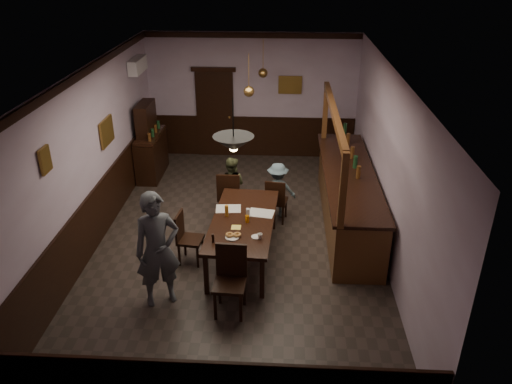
# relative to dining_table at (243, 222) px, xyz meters

# --- Properties ---
(room) EXTENTS (5.01, 8.01, 3.01)m
(room) POSITION_rel_dining_table_xyz_m (-0.14, 0.61, 0.81)
(room) COLOR #2D2621
(room) RESTS_ON ground
(dining_table) EXTENTS (1.13, 2.25, 0.75)m
(dining_table) POSITION_rel_dining_table_xyz_m (0.00, 0.00, 0.00)
(dining_table) COLOR black
(dining_table) RESTS_ON ground
(chair_far_left) EXTENTS (0.43, 0.43, 0.99)m
(chair_far_left) POSITION_rel_dining_table_xyz_m (-0.37, 1.29, -0.14)
(chair_far_left) COLOR black
(chair_far_left) RESTS_ON ground
(chair_far_right) EXTENTS (0.45, 0.45, 0.88)m
(chair_far_right) POSITION_rel_dining_table_xyz_m (0.52, 1.25, -0.20)
(chair_far_right) COLOR black
(chair_far_right) RESTS_ON ground
(chair_near) EXTENTS (0.47, 0.47, 1.03)m
(chair_near) POSITION_rel_dining_table_xyz_m (-0.08, -1.31, -0.12)
(chair_near) COLOR black
(chair_near) RESTS_ON ground
(chair_side) EXTENTS (0.43, 0.43, 0.89)m
(chair_side) POSITION_rel_dining_table_xyz_m (-0.93, -0.14, -0.20)
(chair_side) COLOR black
(chair_side) RESTS_ON ground
(person_standing) EXTENTS (0.77, 0.66, 1.77)m
(person_standing) POSITION_rel_dining_table_xyz_m (-1.12, -1.19, 0.20)
(person_standing) COLOR #4F535A
(person_standing) RESTS_ON ground
(person_seated_left) EXTENTS (0.65, 0.55, 1.17)m
(person_seated_left) POSITION_rel_dining_table_xyz_m (-0.36, 1.57, -0.10)
(person_seated_left) COLOR #515734
(person_seated_left) RESTS_ON ground
(person_seated_right) EXTENTS (0.74, 0.47, 1.09)m
(person_seated_right) POSITION_rel_dining_table_xyz_m (0.54, 1.52, -0.14)
(person_seated_right) COLOR slate
(person_seated_right) RESTS_ON ground
(newspaper_left) EXTENTS (0.44, 0.33, 0.01)m
(newspaper_left) POSITION_rel_dining_table_xyz_m (-0.28, 0.33, 0.07)
(newspaper_left) COLOR silver
(newspaper_left) RESTS_ON dining_table
(newspaper_right) EXTENTS (0.46, 0.36, 0.01)m
(newspaper_right) POSITION_rel_dining_table_xyz_m (0.29, 0.21, 0.07)
(newspaper_right) COLOR silver
(newspaper_right) RESTS_ON dining_table
(napkin) EXTENTS (0.16, 0.16, 0.00)m
(napkin) POSITION_rel_dining_table_xyz_m (-0.09, -0.27, 0.07)
(napkin) COLOR #FEE95D
(napkin) RESTS_ON dining_table
(saucer) EXTENTS (0.15, 0.15, 0.01)m
(saucer) POSITION_rel_dining_table_xyz_m (0.24, -0.55, 0.07)
(saucer) COLOR white
(saucer) RESTS_ON dining_table
(coffee_cup) EXTENTS (0.08, 0.08, 0.07)m
(coffee_cup) POSITION_rel_dining_table_xyz_m (0.30, -0.59, 0.11)
(coffee_cup) COLOR white
(coffee_cup) RESTS_ON saucer
(pastry_plate) EXTENTS (0.22, 0.22, 0.01)m
(pastry_plate) POSITION_rel_dining_table_xyz_m (-0.12, -0.58, 0.07)
(pastry_plate) COLOR white
(pastry_plate) RESTS_ON dining_table
(pastry_ring_a) EXTENTS (0.13, 0.13, 0.04)m
(pastry_ring_a) POSITION_rel_dining_table_xyz_m (-0.16, -0.55, 0.10)
(pastry_ring_a) COLOR #C68C47
(pastry_ring_a) RESTS_ON pastry_plate
(pastry_ring_b) EXTENTS (0.13, 0.13, 0.04)m
(pastry_ring_b) POSITION_rel_dining_table_xyz_m (-0.05, -0.55, 0.10)
(pastry_ring_b) COLOR #C68C47
(pastry_ring_b) RESTS_ON pastry_plate
(soda_can) EXTENTS (0.07, 0.07, 0.12)m
(soda_can) POSITION_rel_dining_table_xyz_m (0.07, -0.09, 0.12)
(soda_can) COLOR orange
(soda_can) RESTS_ON dining_table
(beer_glass) EXTENTS (0.06, 0.06, 0.20)m
(beer_glass) POSITION_rel_dining_table_xyz_m (-0.28, 0.08, 0.16)
(beer_glass) COLOR #BF721E
(beer_glass) RESTS_ON dining_table
(water_glass) EXTENTS (0.06, 0.06, 0.15)m
(water_glass) POSITION_rel_dining_table_xyz_m (0.08, 0.08, 0.14)
(water_glass) COLOR silver
(water_glass) RESTS_ON dining_table
(pepper_mill) EXTENTS (0.04, 0.04, 0.14)m
(pepper_mill) POSITION_rel_dining_table_xyz_m (-0.40, -0.72, 0.13)
(pepper_mill) COLOR black
(pepper_mill) RESTS_ON dining_table
(sideboard) EXTENTS (0.46, 1.28, 1.69)m
(sideboard) POSITION_rel_dining_table_xyz_m (-2.35, 3.26, -0.01)
(sideboard) COLOR black
(sideboard) RESTS_ON ground
(bar_counter) EXTENTS (0.93, 3.98, 2.23)m
(bar_counter) POSITION_rel_dining_table_xyz_m (1.85, 1.30, -0.12)
(bar_counter) COLOR #502F15
(bar_counter) RESTS_ON ground
(door_back) EXTENTS (0.90, 0.06, 2.10)m
(door_back) POSITION_rel_dining_table_xyz_m (-1.04, 4.56, 0.36)
(door_back) COLOR black
(door_back) RESTS_ON ground
(ac_unit) EXTENTS (0.20, 0.85, 0.30)m
(ac_unit) POSITION_rel_dining_table_xyz_m (-2.52, 3.51, 1.76)
(ac_unit) COLOR white
(ac_unit) RESTS_ON ground
(picture_left_small) EXTENTS (0.04, 0.28, 0.36)m
(picture_left_small) POSITION_rel_dining_table_xyz_m (-2.60, -0.99, 1.46)
(picture_left_small) COLOR olive
(picture_left_small) RESTS_ON ground
(picture_left_large) EXTENTS (0.04, 0.62, 0.48)m
(picture_left_large) POSITION_rel_dining_table_xyz_m (-2.60, 1.41, 1.01)
(picture_left_large) COLOR olive
(picture_left_large) RESTS_ON ground
(picture_back) EXTENTS (0.55, 0.04, 0.42)m
(picture_back) POSITION_rel_dining_table_xyz_m (0.76, 4.57, 1.11)
(picture_back) COLOR olive
(picture_back) RESTS_ON ground
(pendant_iron) EXTENTS (0.56, 0.56, 0.74)m
(pendant_iron) POSITION_rel_dining_table_xyz_m (-0.05, -0.80, 1.68)
(pendant_iron) COLOR black
(pendant_iron) RESTS_ON ground
(pendant_brass_mid) EXTENTS (0.20, 0.20, 0.81)m
(pendant_brass_mid) POSITION_rel_dining_table_xyz_m (-0.04, 2.10, 1.61)
(pendant_brass_mid) COLOR #BF8C3F
(pendant_brass_mid) RESTS_ON ground
(pendant_brass_far) EXTENTS (0.20, 0.20, 0.81)m
(pendant_brass_far) POSITION_rel_dining_table_xyz_m (0.16, 3.60, 1.61)
(pendant_brass_far) COLOR #BF8C3F
(pendant_brass_far) RESTS_ON ground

